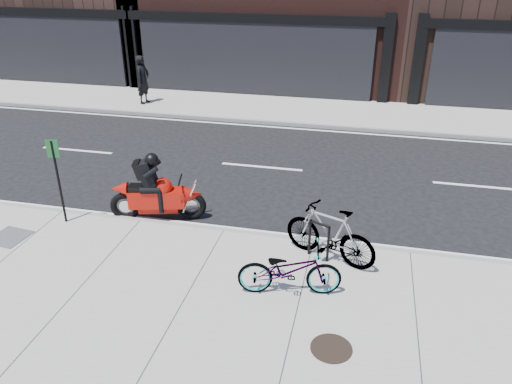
% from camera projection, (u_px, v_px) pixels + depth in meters
% --- Properties ---
extents(ground, '(120.00, 120.00, 0.00)m').
position_uv_depth(ground, '(245.00, 197.00, 12.86)').
color(ground, black).
rests_on(ground, ground).
extents(sidewalk_near, '(60.00, 6.00, 0.13)m').
position_uv_depth(sidewalk_near, '(174.00, 321.00, 8.45)').
color(sidewalk_near, gray).
rests_on(sidewalk_near, ground).
extents(sidewalk_far, '(60.00, 3.50, 0.13)m').
position_uv_depth(sidewalk_far, '(293.00, 110.00, 19.62)').
color(sidewalk_far, gray).
rests_on(sidewalk_far, ground).
extents(bike_rack, '(0.44, 0.24, 0.81)m').
position_uv_depth(bike_rack, '(319.00, 237.00, 9.88)').
color(bike_rack, black).
rests_on(bike_rack, sidewalk_near).
extents(bicycle_front, '(1.95, 1.00, 0.98)m').
position_uv_depth(bicycle_front, '(290.00, 270.00, 8.85)').
color(bicycle_front, gray).
rests_on(bicycle_front, sidewalk_near).
extents(bicycle_rear, '(2.02, 1.26, 1.18)m').
position_uv_depth(bicycle_rear, '(330.00, 233.00, 9.79)').
color(bicycle_rear, gray).
rests_on(bicycle_rear, sidewalk_near).
extents(motorcycle, '(2.21, 0.85, 1.67)m').
position_uv_depth(motorcycle, '(161.00, 193.00, 11.50)').
color(motorcycle, black).
rests_on(motorcycle, ground).
extents(pedestrian, '(0.55, 0.75, 1.89)m').
position_uv_depth(pedestrian, '(143.00, 80.00, 19.85)').
color(pedestrian, black).
rests_on(pedestrian, sidewalk_far).
extents(manhole_cover, '(0.69, 0.69, 0.02)m').
position_uv_depth(manhole_cover, '(331.00, 348.00, 7.78)').
color(manhole_cover, black).
rests_on(manhole_cover, sidewalk_near).
extents(utility_grate, '(0.83, 0.83, 0.02)m').
position_uv_depth(utility_grate, '(9.00, 237.00, 10.79)').
color(utility_grate, '#424245').
rests_on(utility_grate, sidewalk_near).
extents(sign_post, '(0.26, 0.08, 1.98)m').
position_uv_depth(sign_post, '(57.00, 174.00, 10.91)').
color(sign_post, black).
rests_on(sign_post, sidewalk_near).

